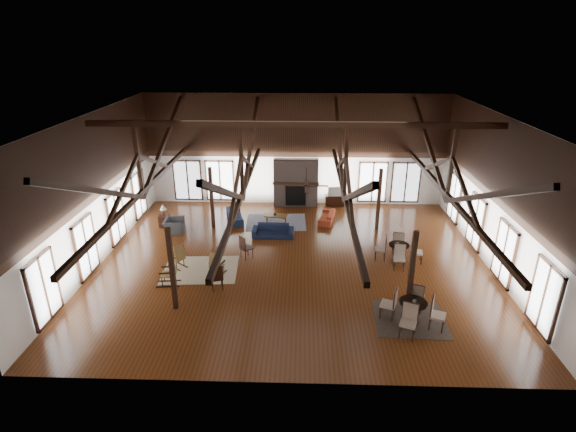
{
  "coord_description": "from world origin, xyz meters",
  "views": [
    {
      "loc": [
        0.34,
        -16.64,
        8.94
      ],
      "look_at": [
        -0.24,
        1.0,
        1.67
      ],
      "focal_mm": 28.0,
      "sensor_mm": 36.0,
      "label": 1
    }
  ],
  "objects_px": {
    "sofa_navy_front": "(273,231)",
    "sofa_navy_left": "(235,216)",
    "cafe_table_near": "(413,308)",
    "tv_console": "(335,200)",
    "cafe_table_far": "(399,249)",
    "sofa_orange": "(327,216)",
    "armchair": "(174,226)",
    "coffee_table": "(276,216)"
  },
  "relations": [
    {
      "from": "sofa_navy_left",
      "to": "tv_console",
      "type": "xyz_separation_m",
      "value": [
        5.26,
        2.39,
        0.0
      ]
    },
    {
      "from": "sofa_navy_front",
      "to": "cafe_table_far",
      "type": "xyz_separation_m",
      "value": [
        5.4,
        -2.23,
        0.23
      ]
    },
    {
      "from": "sofa_navy_left",
      "to": "sofa_orange",
      "type": "xyz_separation_m",
      "value": [
        4.67,
        0.09,
        -0.02
      ]
    },
    {
      "from": "coffee_table",
      "to": "cafe_table_far",
      "type": "height_order",
      "value": "cafe_table_far"
    },
    {
      "from": "sofa_navy_left",
      "to": "cafe_table_far",
      "type": "distance_m",
      "value": 8.52
    },
    {
      "from": "coffee_table",
      "to": "tv_console",
      "type": "height_order",
      "value": "tv_console"
    },
    {
      "from": "armchair",
      "to": "sofa_orange",
      "type": "bearing_deg",
      "value": -82.23
    },
    {
      "from": "cafe_table_far",
      "to": "coffee_table",
      "type": "bearing_deg",
      "value": 144.25
    },
    {
      "from": "sofa_orange",
      "to": "cafe_table_far",
      "type": "height_order",
      "value": "cafe_table_far"
    },
    {
      "from": "coffee_table",
      "to": "armchair",
      "type": "height_order",
      "value": "armchair"
    },
    {
      "from": "sofa_navy_front",
      "to": "cafe_table_near",
      "type": "relative_size",
      "value": 0.9
    },
    {
      "from": "armchair",
      "to": "cafe_table_far",
      "type": "height_order",
      "value": "cafe_table_far"
    },
    {
      "from": "sofa_orange",
      "to": "armchair",
      "type": "distance_m",
      "value": 7.54
    },
    {
      "from": "sofa_orange",
      "to": "cafe_table_near",
      "type": "bearing_deg",
      "value": 27.41
    },
    {
      "from": "cafe_table_near",
      "to": "cafe_table_far",
      "type": "bearing_deg",
      "value": 84.82
    },
    {
      "from": "sofa_navy_front",
      "to": "tv_console",
      "type": "distance_m",
      "value": 5.31
    },
    {
      "from": "armchair",
      "to": "cafe_table_far",
      "type": "distance_m",
      "value": 10.49
    },
    {
      "from": "coffee_table",
      "to": "tv_console",
      "type": "bearing_deg",
      "value": 50.96
    },
    {
      "from": "sofa_orange",
      "to": "coffee_table",
      "type": "height_order",
      "value": "sofa_orange"
    },
    {
      "from": "sofa_navy_left",
      "to": "coffee_table",
      "type": "relative_size",
      "value": 1.54
    },
    {
      "from": "coffee_table",
      "to": "armchair",
      "type": "bearing_deg",
      "value": -154.36
    },
    {
      "from": "armchair",
      "to": "cafe_table_near",
      "type": "height_order",
      "value": "cafe_table_near"
    },
    {
      "from": "sofa_orange",
      "to": "tv_console",
      "type": "distance_m",
      "value": 2.38
    },
    {
      "from": "coffee_table",
      "to": "cafe_table_near",
      "type": "xyz_separation_m",
      "value": [
        4.95,
        -8.21,
        0.18
      ]
    },
    {
      "from": "cafe_table_near",
      "to": "tv_console",
      "type": "bearing_deg",
      "value": 99.5
    },
    {
      "from": "sofa_navy_left",
      "to": "cafe_table_far",
      "type": "height_order",
      "value": "cafe_table_far"
    },
    {
      "from": "tv_console",
      "to": "cafe_table_far",
      "type": "bearing_deg",
      "value": -71.17
    },
    {
      "from": "sofa_orange",
      "to": "armchair",
      "type": "bearing_deg",
      "value": -66.13
    },
    {
      "from": "cafe_table_far",
      "to": "tv_console",
      "type": "relative_size",
      "value": 1.84
    },
    {
      "from": "sofa_navy_front",
      "to": "coffee_table",
      "type": "relative_size",
      "value": 1.62
    },
    {
      "from": "sofa_navy_front",
      "to": "tv_console",
      "type": "xyz_separation_m",
      "value": [
        3.19,
        4.25,
        -0.01
      ]
    },
    {
      "from": "cafe_table_near",
      "to": "tv_console",
      "type": "distance_m",
      "value": 10.99
    },
    {
      "from": "sofa_navy_front",
      "to": "cafe_table_near",
      "type": "distance_m",
      "value": 8.28
    },
    {
      "from": "sofa_navy_left",
      "to": "cafe_table_near",
      "type": "height_order",
      "value": "cafe_table_near"
    },
    {
      "from": "sofa_navy_front",
      "to": "tv_console",
      "type": "bearing_deg",
      "value": 54.93
    },
    {
      "from": "sofa_navy_front",
      "to": "cafe_table_far",
      "type": "relative_size",
      "value": 0.96
    },
    {
      "from": "coffee_table",
      "to": "tv_console",
      "type": "relative_size",
      "value": 1.09
    },
    {
      "from": "sofa_navy_front",
      "to": "sofa_navy_left",
      "type": "bearing_deg",
      "value": 140.05
    },
    {
      "from": "armchair",
      "to": "cafe_table_near",
      "type": "bearing_deg",
      "value": -129.78
    },
    {
      "from": "coffee_table",
      "to": "cafe_table_far",
      "type": "xyz_separation_m",
      "value": [
        5.34,
        -3.85,
        0.14
      ]
    },
    {
      "from": "sofa_navy_front",
      "to": "cafe_table_far",
      "type": "height_order",
      "value": "cafe_table_far"
    },
    {
      "from": "armchair",
      "to": "coffee_table",
      "type": "bearing_deg",
      "value": -79.69
    }
  ]
}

